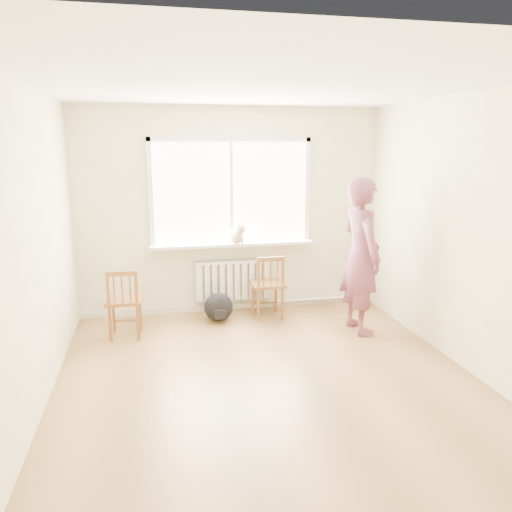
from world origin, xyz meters
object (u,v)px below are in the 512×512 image
chair_left (124,303)px  cat (237,235)px  chair_right (268,287)px  backpack (218,307)px  person (361,256)px

chair_left → cat: cat is taller
chair_left → chair_right: 1.82m
cat → chair_left: bearing=-171.7°
chair_right → backpack: (-0.65, 0.02, -0.24)m
person → cat: 1.62m
cat → backpack: size_ratio=1.18×
person → cat: size_ratio=4.25×
cat → backpack: bearing=-153.6°
chair_right → cat: bearing=-38.7°
cat → chair_right: bearing=-51.1°
person → chair_left: bearing=78.1°
person → backpack: size_ratio=5.01×
chair_left → cat: (1.43, 0.58, 0.65)m
person → backpack: person is taller
chair_left → person: person is taller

